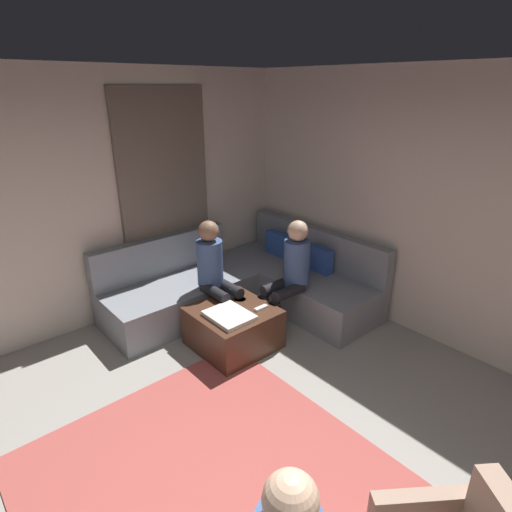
# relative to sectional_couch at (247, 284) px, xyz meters

# --- Properties ---
(wall_back) EXTENTS (6.00, 0.12, 2.70)m
(wall_back) POSITION_rel_sectional_couch_xyz_m (2.08, 1.06, 1.07)
(wall_back) COLOR beige
(wall_back) RESTS_ON ground_plane
(wall_left) EXTENTS (0.12, 6.00, 2.70)m
(wall_left) POSITION_rel_sectional_couch_xyz_m (-0.86, -1.88, 1.07)
(wall_left) COLOR beige
(wall_left) RESTS_ON ground_plane
(curtain_panel) EXTENTS (0.06, 1.10, 2.50)m
(curtain_panel) POSITION_rel_sectional_couch_xyz_m (-0.76, -0.58, 0.97)
(curtain_panel) COLOR #726659
(curtain_panel) RESTS_ON ground_plane
(area_rug) EXTENTS (2.60, 2.20, 0.01)m
(area_rug) POSITION_rel_sectional_couch_xyz_m (1.88, -1.78, -0.27)
(area_rug) COLOR #AD4C47
(area_rug) RESTS_ON ground_plane
(sectional_couch) EXTENTS (2.10, 2.55, 0.87)m
(sectional_couch) POSITION_rel_sectional_couch_xyz_m (0.00, 0.00, 0.00)
(sectional_couch) COLOR gray
(sectional_couch) RESTS_ON ground_plane
(ottoman) EXTENTS (0.76, 0.76, 0.42)m
(ottoman) POSITION_rel_sectional_couch_xyz_m (0.57, -0.66, -0.07)
(ottoman) COLOR #4C2D1E
(ottoman) RESTS_ON ground_plane
(folded_blanket) EXTENTS (0.44, 0.36, 0.04)m
(folded_blanket) POSITION_rel_sectional_couch_xyz_m (0.67, -0.78, 0.16)
(folded_blanket) COLOR white
(folded_blanket) RESTS_ON ottoman
(coffee_mug) EXTENTS (0.08, 0.08, 0.10)m
(coffee_mug) POSITION_rel_sectional_couch_xyz_m (0.35, -0.48, 0.19)
(coffee_mug) COLOR #334C72
(coffee_mug) RESTS_ON ottoman
(game_remote) EXTENTS (0.05, 0.15, 0.02)m
(game_remote) POSITION_rel_sectional_couch_xyz_m (0.75, -0.44, 0.15)
(game_remote) COLOR white
(game_remote) RESTS_ON ottoman
(person_on_couch_back) EXTENTS (0.30, 0.60, 1.20)m
(person_on_couch_back) POSITION_rel_sectional_couch_xyz_m (0.66, 0.06, 0.38)
(person_on_couch_back) COLOR black
(person_on_couch_back) RESTS_ON ground_plane
(person_on_couch_side) EXTENTS (0.60, 0.30, 1.20)m
(person_on_couch_side) POSITION_rel_sectional_couch_xyz_m (0.15, -0.56, 0.38)
(person_on_couch_side) COLOR black
(person_on_couch_side) RESTS_ON ground_plane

